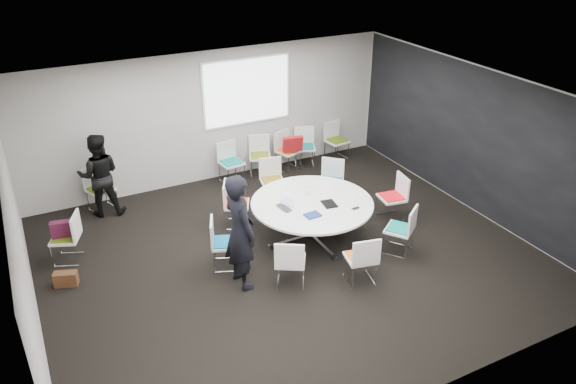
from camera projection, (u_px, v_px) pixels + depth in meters
name	position (u px, v px, depth m)	size (l,w,h in m)	color
room_shell	(293.00, 182.00, 9.07)	(8.08, 7.08, 2.88)	black
conference_table	(312.00, 212.00, 9.95)	(2.16, 2.16, 0.73)	silver
projection_screen	(247.00, 92.00, 11.88)	(1.90, 0.03, 1.35)	white
chair_ring_a	(392.00, 205.00, 10.70)	(0.51, 0.52, 0.88)	silver
chair_ring_b	(330.00, 189.00, 11.29)	(0.64, 0.64, 0.88)	silver
chair_ring_c	(273.00, 189.00, 11.32)	(0.54, 0.53, 0.88)	silver
chair_ring_d	(236.00, 212.00, 10.47)	(0.61, 0.61, 0.88)	silver
chair_ring_e	(225.00, 252.00, 9.28)	(0.59, 0.59, 0.88)	silver
chair_ring_f	(290.00, 270.00, 8.81)	(0.63, 0.62, 0.88)	silver
chair_ring_g	(360.00, 267.00, 8.89)	(0.55, 0.54, 0.88)	silver
chair_ring_h	(399.00, 238.00, 9.67)	(0.64, 0.63, 0.88)	silver
chair_back_a	(232.00, 170.00, 12.12)	(0.51, 0.50, 0.88)	silver
chair_back_b	(260.00, 163.00, 12.43)	(0.59, 0.58, 0.88)	silver
chair_back_c	(288.00, 158.00, 12.68)	(0.58, 0.57, 0.88)	silver
chair_back_d	(305.00, 154.00, 12.88)	(0.60, 0.59, 0.88)	silver
chair_back_e	(336.00, 148.00, 13.22)	(0.51, 0.50, 0.88)	silver
chair_spare_left	(68.00, 246.00, 9.42)	(0.59, 0.60, 0.88)	silver
chair_person_back	(102.00, 197.00, 11.00)	(0.59, 0.59, 0.88)	silver
person_main	(240.00, 232.00, 8.54)	(0.70, 0.46, 1.91)	black
person_back	(99.00, 175.00, 10.62)	(0.80, 0.62, 1.64)	black
laptop	(286.00, 207.00, 9.67)	(0.33, 0.21, 0.03)	#333338
laptop_lid	(287.00, 200.00, 9.64)	(0.30, 0.02, 0.22)	silver
notebook_black	(329.00, 204.00, 9.78)	(0.22, 0.30, 0.02)	black
tablet_folio	(313.00, 215.00, 9.42)	(0.26, 0.20, 0.03)	navy
papers_right	(328.00, 187.00, 10.37)	(0.30, 0.21, 0.00)	white
papers_front	(348.00, 195.00, 10.10)	(0.30, 0.21, 0.00)	silver
cup	(308.00, 192.00, 10.10)	(0.08, 0.08, 0.09)	white
phone	(356.00, 208.00, 9.65)	(0.14, 0.07, 0.01)	black
maroon_bag	(63.00, 229.00, 9.26)	(0.40, 0.14, 0.28)	#451228
brown_bag	(66.00, 279.00, 8.87)	(0.36, 0.16, 0.24)	#4A2B17
red_jacket	(293.00, 144.00, 12.31)	(0.44, 0.10, 0.35)	#A41418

